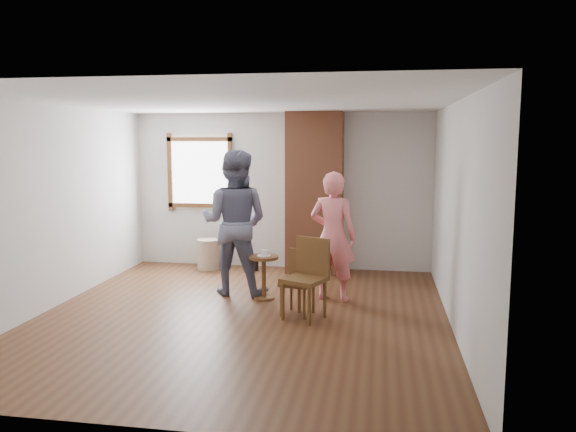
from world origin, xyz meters
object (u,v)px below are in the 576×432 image
(person_pink, at_px, (333,236))
(man, at_px, (235,223))
(dining_chair_right, at_px, (308,274))
(dining_chair_left, at_px, (300,278))
(stoneware_crock, at_px, (209,254))
(side_table, at_px, (264,270))

(person_pink, bearing_deg, man, 7.86)
(man, bearing_deg, person_pink, 179.40)
(dining_chair_right, distance_m, person_pink, 0.92)
(dining_chair_left, height_order, man, man)
(stoneware_crock, xyz_separation_m, dining_chair_left, (1.85, -2.16, 0.20))
(dining_chair_left, xyz_separation_m, man, (-1.03, 0.79, 0.56))
(man, xyz_separation_m, person_pink, (1.39, -0.10, -0.14))
(stoneware_crock, bearing_deg, side_table, -51.53)
(man, bearing_deg, dining_chair_right, 144.82)
(dining_chair_left, distance_m, man, 1.41)
(dining_chair_right, xyz_separation_m, side_table, (-0.69, 0.69, -0.14))
(side_table, relative_size, man, 0.30)
(dining_chair_left, relative_size, side_table, 1.34)
(stoneware_crock, xyz_separation_m, person_pink, (2.21, -1.48, 0.62))
(stoneware_crock, xyz_separation_m, side_table, (1.28, -1.61, 0.15))
(dining_chair_right, xyz_separation_m, person_pink, (0.24, 0.82, 0.33))
(stoneware_crock, height_order, dining_chair_right, dining_chair_right)
(stoneware_crock, distance_m, dining_chair_right, 3.04)
(stoneware_crock, distance_m, man, 1.77)
(side_table, distance_m, person_pink, 1.05)
(stoneware_crock, relative_size, side_table, 0.84)
(side_table, xyz_separation_m, man, (-0.46, 0.24, 0.61))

